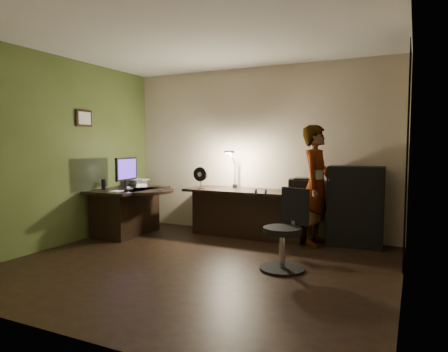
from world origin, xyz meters
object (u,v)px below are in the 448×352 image
at_px(office_chair, 283,230).
at_px(person, 316,185).
at_px(desk_right, 248,213).
at_px(monitor, 125,178).
at_px(cabinet, 355,206).
at_px(desk_left, 129,211).

relative_size(office_chair, person, 0.54).
height_order(desk_right, office_chair, office_chair).
bearing_deg(monitor, office_chair, -19.11).
height_order(cabinet, office_chair, cabinet).
xyz_separation_m(cabinet, office_chair, (-0.60, -1.52, -0.10)).
bearing_deg(cabinet, person, -166.38).
bearing_deg(cabinet, desk_right, -177.07).
distance_m(cabinet, office_chair, 1.64).
height_order(desk_left, office_chair, office_chair).
bearing_deg(desk_right, monitor, -154.57).
xyz_separation_m(desk_right, monitor, (-1.75, -0.79, 0.56)).
bearing_deg(person, monitor, 110.83).
height_order(desk_right, cabinet, cabinet).
bearing_deg(monitor, desk_left, 108.04).
height_order(desk_left, cabinet, cabinet).
height_order(desk_right, person, person).
relative_size(desk_right, person, 1.15).
relative_size(desk_left, office_chair, 1.38).
height_order(desk_right, monitor, monitor).
distance_m(desk_right, cabinet, 1.62).
xyz_separation_m(cabinet, person, (-0.53, -0.15, 0.29)).
height_order(desk_left, desk_right, same).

